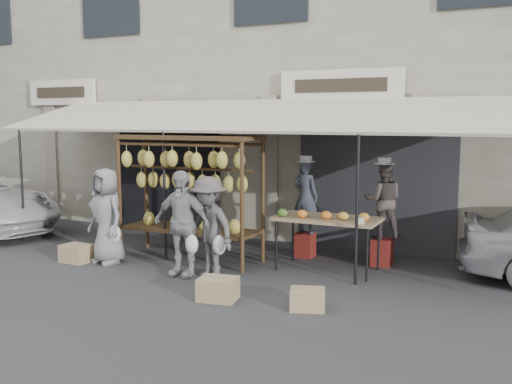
% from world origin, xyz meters
% --- Properties ---
extents(ground_plane, '(90.00, 90.00, 0.00)m').
position_xyz_m(ground_plane, '(0.00, 0.00, 0.00)').
color(ground_plane, '#2D2D30').
extents(shophouse, '(24.00, 6.15, 7.30)m').
position_xyz_m(shophouse, '(-0.00, 6.50, 3.65)').
color(shophouse, '#B5AE98').
rests_on(shophouse, ground_plane).
extents(awning, '(10.00, 2.35, 2.92)m').
position_xyz_m(awning, '(0.01, 2.28, 2.57)').
color(awning, beige).
rests_on(awning, ground_plane).
extents(banana_rack, '(2.60, 0.90, 2.24)m').
position_xyz_m(banana_rack, '(-0.61, 1.32, 1.57)').
color(banana_rack, black).
rests_on(banana_rack, ground_plane).
extents(produce_table, '(1.70, 0.90, 1.04)m').
position_xyz_m(produce_table, '(1.84, 1.71, 0.87)').
color(produce_table, tan).
rests_on(produce_table, ground_plane).
extents(vendor_left, '(0.54, 0.40, 1.34)m').
position_xyz_m(vendor_left, '(1.17, 2.46, 1.12)').
color(vendor_left, '#383E4C').
rests_on(vendor_left, stool_left).
extents(vendor_right, '(0.76, 0.66, 1.33)m').
position_xyz_m(vendor_right, '(2.60, 2.45, 1.14)').
color(vendor_right, '#4D4342').
rests_on(vendor_right, stool_right).
extents(customer_left, '(0.93, 0.73, 1.67)m').
position_xyz_m(customer_left, '(-1.81, 0.54, 0.84)').
color(customer_left, gray).
rests_on(customer_left, ground_plane).
extents(customer_mid, '(1.01, 0.44, 1.72)m').
position_xyz_m(customer_mid, '(-0.17, 0.42, 0.86)').
color(customer_mid, '#9B9B9C').
rests_on(customer_mid, ground_plane).
extents(customer_right, '(1.18, 0.89, 1.62)m').
position_xyz_m(customer_right, '(0.25, 0.56, 0.81)').
color(customer_right, '#534F4C').
rests_on(customer_right, ground_plane).
extents(stool_left, '(0.41, 0.41, 0.45)m').
position_xyz_m(stool_left, '(1.17, 2.46, 0.23)').
color(stool_left, maroon).
rests_on(stool_left, ground_plane).
extents(stool_right, '(0.38, 0.38, 0.47)m').
position_xyz_m(stool_right, '(2.60, 2.45, 0.24)').
color(stool_right, maroon).
rests_on(stool_right, ground_plane).
extents(crate_near_a, '(0.59, 0.48, 0.32)m').
position_xyz_m(crate_near_a, '(0.97, -0.42, 0.16)').
color(crate_near_a, tan).
rests_on(crate_near_a, ground_plane).
extents(crate_near_b, '(0.55, 0.49, 0.28)m').
position_xyz_m(crate_near_b, '(2.24, -0.26, 0.14)').
color(crate_near_b, tan).
rests_on(crate_near_b, ground_plane).
extents(crate_far, '(0.52, 0.40, 0.31)m').
position_xyz_m(crate_far, '(-2.34, 0.35, 0.15)').
color(crate_far, tan).
rests_on(crate_far, ground_plane).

